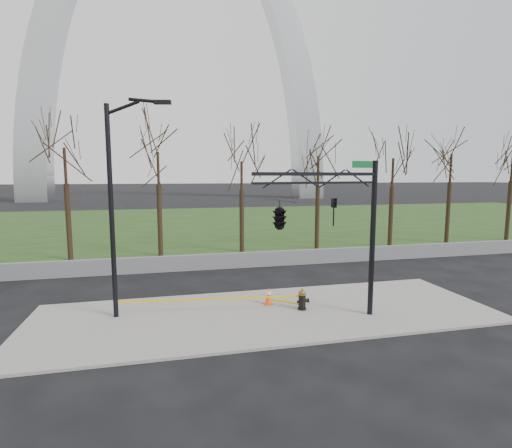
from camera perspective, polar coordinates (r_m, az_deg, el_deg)
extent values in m
plane|color=black|center=(15.67, 1.70, -13.21)|extent=(500.00, 500.00, 0.00)
cube|color=gray|center=(15.65, 1.70, -13.04)|extent=(18.00, 6.00, 0.10)
cube|color=#223814|center=(44.68, -8.27, 0.13)|extent=(120.00, 40.00, 0.06)
cube|color=#59595B|center=(23.06, -3.45, -5.37)|extent=(60.00, 0.30, 0.90)
cylinder|color=black|center=(16.06, 6.77, -12.25)|extent=(0.35, 0.35, 0.06)
cylinder|color=black|center=(15.97, 6.78, -11.31)|extent=(0.27, 0.27, 0.62)
cylinder|color=black|center=(16.01, 7.54, -11.08)|extent=(0.21, 0.17, 0.16)
cylinder|color=black|center=(15.92, 6.24, -11.28)|extent=(0.11, 0.11, 0.10)
cylinder|color=olive|center=(15.87, 6.80, -10.19)|extent=(0.31, 0.31, 0.06)
ellipsoid|color=olive|center=(15.85, 6.80, -9.97)|extent=(0.29, 0.29, 0.22)
cylinder|color=olive|center=(15.81, 6.81, -9.55)|extent=(0.06, 0.06, 0.08)
cube|color=#FF4D0D|center=(16.57, 1.84, -11.62)|extent=(0.47, 0.47, 0.04)
cone|color=#FF4D0D|center=(16.46, 1.84, -10.47)|extent=(0.28, 0.28, 0.66)
cylinder|color=white|center=(16.42, 1.85, -10.08)|extent=(0.21, 0.21, 0.10)
cylinder|color=black|center=(15.29, -20.46, 1.25)|extent=(0.18, 0.18, 8.00)
cylinder|color=black|center=(15.23, -19.09, 15.83)|extent=(1.26, 0.38, 0.56)
cylinder|color=black|center=(15.05, -15.91, 17.03)|extent=(1.20, 0.37, 0.22)
cube|color=black|center=(14.90, -13.57, 17.00)|extent=(0.63, 0.34, 0.14)
cylinder|color=black|center=(15.38, 16.74, -2.32)|extent=(0.20, 0.20, 6.00)
cube|color=black|center=(13.66, 9.14, 7.27)|extent=(4.93, 1.09, 0.12)
cube|color=black|center=(13.66, 9.11, 6.01)|extent=(4.92, 1.05, 0.08)
cube|color=#0C5926|center=(14.80, 15.37, 8.44)|extent=(0.89, 0.21, 0.25)
imported|color=black|center=(14.12, 11.40, 1.72)|extent=(0.20, 0.23, 1.00)
imported|color=black|center=(12.96, 3.48, 1.37)|extent=(1.00, 2.54, 1.00)
cube|color=yellow|center=(15.51, -6.59, -10.88)|extent=(7.18, 0.89, 0.08)
cube|color=yellow|center=(16.24, 4.27, -11.34)|extent=(1.15, 0.93, 0.08)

